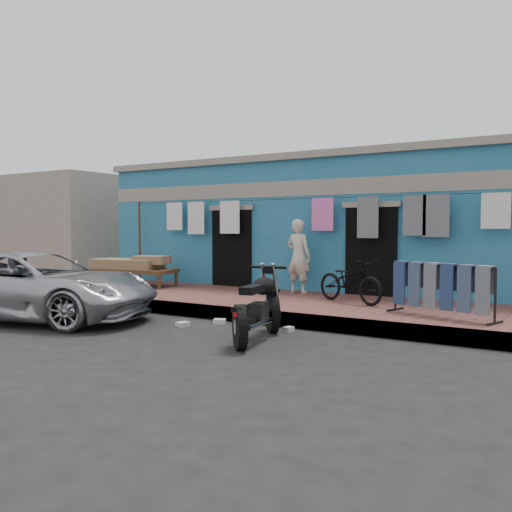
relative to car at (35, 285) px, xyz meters
The scene contains 15 objects.
ground 3.42m from the car, ahead, with size 80.00×80.00×0.00m, color black.
sidewalk 4.65m from the car, 43.56° to the left, with size 28.00×3.00×0.25m, color brown.
curb 3.81m from the car, 27.39° to the left, with size 28.00×0.10×0.25m, color gray.
building 7.99m from the car, 64.97° to the left, with size 12.20×5.20×3.36m.
neighbor_left 10.55m from the car, 136.79° to the left, with size 6.00×5.00×3.40m, color #9E9384.
clothesline 5.72m from the car, 52.41° to the left, with size 10.06×0.06×2.10m.
car is the anchor object (origin of this frame).
seated_person 5.31m from the car, 53.20° to the left, with size 0.58×0.38×1.60m, color beige.
bicycle 5.79m from the car, 35.67° to the left, with size 0.55×1.56×1.01m, color black.
motorcycle 4.40m from the car, ahead, with size 0.87×1.73×1.07m, color black, non-canonical shape.
charpoy 3.53m from the car, 103.95° to the left, with size 2.23×1.31×0.71m, color brown, non-canonical shape.
jeans_rack 7.04m from the car, 21.78° to the left, with size 1.86×0.94×0.88m, color black, non-canonical shape.
litter_a 3.45m from the car, 24.08° to the left, with size 0.20×0.15×0.09m, color silver.
litter_b 4.70m from the car, 17.30° to the left, with size 0.16×0.12×0.08m, color silver.
litter_c 2.91m from the car, 17.35° to the left, with size 0.20×0.16×0.08m, color silver.
Camera 1 is at (5.13, -6.40, 1.67)m, focal length 38.00 mm.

